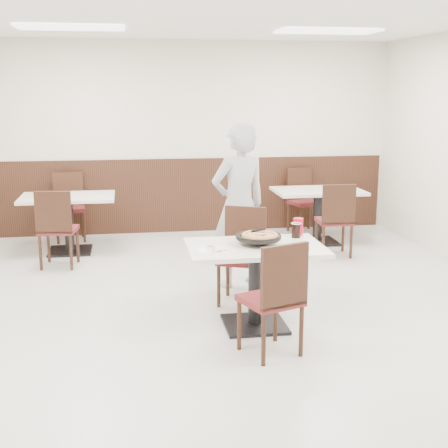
{
  "coord_description": "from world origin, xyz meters",
  "views": [
    {
      "loc": [
        -0.93,
        -5.69,
        2.1
      ],
      "look_at": [
        -0.08,
        -0.3,
        0.92
      ],
      "focal_mm": 50.0,
      "sensor_mm": 36.0,
      "label": 1
    }
  ],
  "objects": [
    {
      "name": "chair_near",
      "position": [
        0.17,
        -1.06,
        0.47
      ],
      "size": [
        0.54,
        0.54,
        0.95
      ],
      "primitive_type": null,
      "rotation": [
        0.0,
        0.0,
        0.37
      ],
      "color": "black",
      "rests_on": "floor"
    },
    {
      "name": "main_table",
      "position": [
        0.17,
        -0.47,
        0.38
      ],
      "size": [
        1.22,
        0.84,
        0.75
      ],
      "primitive_type": null,
      "rotation": [
        0.0,
        0.0,
        -0.03
      ],
      "color": "silver",
      "rests_on": "floor"
    },
    {
      "name": "pizza",
      "position": [
        0.22,
        -0.41,
        0.81
      ],
      "size": [
        0.33,
        0.33,
        0.02
      ],
      "primitive_type": "cylinder",
      "rotation": [
        0.0,
        0.0,
        -0.03
      ],
      "color": "#B5753B",
      "rests_on": "pizza_pan"
    },
    {
      "name": "ceiling",
      "position": [
        0.0,
        0.0,
        2.8
      ],
      "size": [
        7.0,
        7.0,
        0.0
      ],
      "primitive_type": "plane",
      "color": "white",
      "rests_on": "floor"
    },
    {
      "name": "pizza_pan",
      "position": [
        0.21,
        -0.42,
        0.79
      ],
      "size": [
        0.33,
        0.33,
        0.01
      ],
      "primitive_type": "cylinder",
      "rotation": [
        0.0,
        0.0,
        -0.03
      ],
      "color": "black",
      "rests_on": "trivet"
    },
    {
      "name": "floor",
      "position": [
        0.0,
        0.0,
        0.0
      ],
      "size": [
        7.0,
        7.0,
        0.0
      ],
      "primitive_type": "plane",
      "color": "#A7A7A2",
      "rests_on": "ground"
    },
    {
      "name": "wainscot_back",
      "position": [
        0.0,
        3.48,
        0.55
      ],
      "size": [
        5.9,
        0.03,
        1.1
      ],
      "primitive_type": "cube",
      "color": "black",
      "rests_on": "floor"
    },
    {
      "name": "fluo_panel_d",
      "position": [
        1.5,
        1.8,
        2.78
      ],
      "size": [
        1.2,
        0.6,
        0.02
      ],
      "primitive_type": "cube",
      "color": "white",
      "rests_on": "ceiling"
    },
    {
      "name": "wall_front",
      "position": [
        0.0,
        -3.5,
        1.4
      ],
      "size": [
        6.0,
        0.04,
        2.8
      ],
      "primitive_type": "cube",
      "color": "beige",
      "rests_on": "floor"
    },
    {
      "name": "fluo_panel_c",
      "position": [
        -1.5,
        1.8,
        2.78
      ],
      "size": [
        1.2,
        0.6,
        0.02
      ],
      "primitive_type": "cube",
      "color": "white",
      "rests_on": "ceiling"
    },
    {
      "name": "wall_back",
      "position": [
        0.0,
        3.5,
        1.4
      ],
      "size": [
        6.0,
        0.04,
        2.8
      ],
      "primitive_type": "cube",
      "color": "beige",
      "rests_on": "floor"
    },
    {
      "name": "side_plate",
      "position": [
        -0.19,
        -0.54,
        0.76
      ],
      "size": [
        0.18,
        0.18,
        0.01
      ],
      "primitive_type": "cylinder",
      "rotation": [
        0.0,
        0.0,
        -0.03
      ],
      "color": "white",
      "rests_on": "napkin"
    },
    {
      "name": "bg_chair_left_far",
      "position": [
        -1.74,
        3.15,
        0.47
      ],
      "size": [
        0.47,
        0.47,
        0.95
      ],
      "primitive_type": null,
      "rotation": [
        0.0,
        0.0,
        3.27
      ],
      "color": "black",
      "rests_on": "floor"
    },
    {
      "name": "fork",
      "position": [
        -0.22,
        -0.58,
        0.77
      ],
      "size": [
        0.05,
        0.15,
        0.0
      ],
      "primitive_type": "cube",
      "rotation": [
        0.0,
        0.0,
        -0.24
      ],
      "color": "white",
      "rests_on": "side_plate"
    },
    {
      "name": "bg_chair_right_near",
      "position": [
        1.67,
        1.79,
        0.47
      ],
      "size": [
        0.44,
        0.44,
        0.95
      ],
      "primitive_type": null,
      "rotation": [
        0.0,
        0.0,
        -0.06
      ],
      "color": "black",
      "rests_on": "floor"
    },
    {
      "name": "trivet",
      "position": [
        0.23,
        -0.39,
        0.77
      ],
      "size": [
        0.14,
        0.14,
        0.04
      ],
      "primitive_type": "cylinder",
      "rotation": [
        0.0,
        0.0,
        -0.03
      ],
      "color": "black",
      "rests_on": "main_table"
    },
    {
      "name": "chair_far",
      "position": [
        0.16,
        0.17,
        0.47
      ],
      "size": [
        0.55,
        0.55,
        0.95
      ],
      "primitive_type": null,
      "rotation": [
        0.0,
        0.0,
        2.73
      ],
      "color": "black",
      "rests_on": "floor"
    },
    {
      "name": "cola_glass",
      "position": [
        0.61,
        -0.22,
        0.81
      ],
      "size": [
        0.09,
        0.09,
        0.13
      ],
      "primitive_type": "cylinder",
      "rotation": [
        0.0,
        0.0,
        -0.03
      ],
      "color": "black",
      "rests_on": "main_table"
    },
    {
      "name": "napkin",
      "position": [
        -0.26,
        -0.56,
        0.75
      ],
      "size": [
        0.19,
        0.19,
        0.0
      ],
      "primitive_type": "cube",
      "rotation": [
        0.0,
        0.0,
        0.11
      ],
      "color": "white",
      "rests_on": "main_table"
    },
    {
      "name": "pizza_server",
      "position": [
        0.25,
        -0.4,
        0.84
      ],
      "size": [
        0.08,
        0.09,
        0.0
      ],
      "primitive_type": "cube",
      "rotation": [
        0.0,
        0.0,
        0.14
      ],
      "color": "white",
      "rests_on": "pizza"
    },
    {
      "name": "bg_table_right",
      "position": [
        1.67,
        2.48,
        0.38
      ],
      "size": [
        1.26,
        0.89,
        0.75
      ],
      "primitive_type": null,
      "rotation": [
        0.0,
        0.0,
        -0.08
      ],
      "color": "silver",
      "rests_on": "floor"
    },
    {
      "name": "bg_table_left",
      "position": [
        -1.7,
        2.49,
        0.38
      ],
      "size": [
        1.24,
        0.86,
        0.75
      ],
      "primitive_type": null,
      "rotation": [
        0.0,
        0.0,
        -0.05
      ],
      "color": "silver",
      "rests_on": "floor"
    },
    {
      "name": "bg_chair_left_near",
      "position": [
        -1.76,
        1.82,
        0.47
      ],
      "size": [
        0.48,
        0.48,
        0.95
      ],
      "primitive_type": null,
      "rotation": [
        0.0,
        0.0,
        -0.14
      ],
      "color": "black",
      "rests_on": "floor"
    },
    {
      "name": "diner_person",
      "position": [
        0.24,
        0.75,
        0.89
      ],
      "size": [
        0.75,
        0.62,
        1.77
      ],
      "primitive_type": "imported",
      "rotation": [
        0.0,
        0.0,
        3.49
      ],
      "color": "#AEAFB2",
      "rests_on": "floor"
    },
    {
      "name": "red_cup",
      "position": [
        0.66,
        -0.12,
        0.83
      ],
      "size": [
        0.1,
        0.1,
        0.16
      ],
      "primitive_type": "cylinder",
      "rotation": [
        0.0,
        0.0,
        -0.03
      ],
      "color": "red",
      "rests_on": "main_table"
    },
    {
      "name": "bg_chair_right_far",
      "position": [
        1.68,
        3.13,
        0.47
      ],
      "size": [
        0.51,
        0.51,
        0.95
      ],
      "primitive_type": null,
      "rotation": [
        0.0,
        0.0,
        3.4
      ],
      "color": "black",
      "rests_on": "floor"
    }
  ]
}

